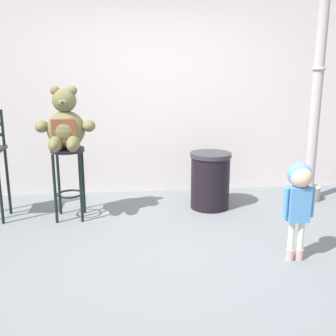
{
  "coord_description": "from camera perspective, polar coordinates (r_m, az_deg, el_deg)",
  "views": [
    {
      "loc": [
        -0.37,
        -3.35,
        1.66
      ],
      "look_at": [
        0.06,
        0.53,
        0.69
      ],
      "focal_mm": 42.92,
      "sensor_mm": 36.0,
      "label": 1
    }
  ],
  "objects": [
    {
      "name": "child_walking",
      "position": [
        3.62,
        18.15,
        -3.1
      ],
      "size": [
        0.28,
        0.22,
        0.88
      ],
      "rotation": [
        0.0,
        0.0,
        -1.05
      ],
      "color": "#C29D97",
      "rests_on": "ground_plane"
    },
    {
      "name": "teddy_bear",
      "position": [
        4.47,
        -14.36,
        5.8
      ],
      "size": [
        0.64,
        0.57,
        0.67
      ],
      "color": "brown",
      "rests_on": "bar_stool_with_teddy"
    },
    {
      "name": "trash_bin",
      "position": [
        4.88,
        6.01,
        -1.74
      ],
      "size": [
        0.49,
        0.49,
        0.68
      ],
      "color": "black",
      "rests_on": "ground_plane"
    },
    {
      "name": "ground_plane",
      "position": [
        3.76,
        -0.04,
        -12.26
      ],
      "size": [
        24.0,
        24.0,
        0.0
      ],
      "primitive_type": "plane",
      "color": "slate"
    },
    {
      "name": "bar_stool_with_teddy",
      "position": [
        4.59,
        -13.94,
        -0.18
      ],
      "size": [
        0.37,
        0.37,
        0.81
      ],
      "color": "#25232D",
      "rests_on": "ground_plane"
    },
    {
      "name": "lamppost",
      "position": [
        5.33,
        20.15,
        7.49
      ],
      "size": [
        0.3,
        0.3,
        2.86
      ],
      "color": "#AC9E9A",
      "rests_on": "ground_plane"
    },
    {
      "name": "building_wall",
      "position": [
        5.51,
        -2.56,
        15.12
      ],
      "size": [
        6.97,
        0.3,
        3.54
      ],
      "primitive_type": "cube",
      "color": "silver",
      "rests_on": "ground_plane"
    }
  ]
}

